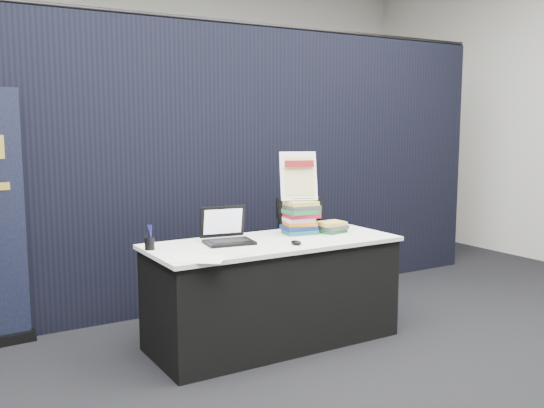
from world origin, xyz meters
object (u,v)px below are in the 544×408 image
at_px(book_stack_tall, 301,217).
at_px(info_sign, 299,177).
at_px(book_stack_short, 332,227).
at_px(display_table, 273,291).
at_px(stacking_chair, 311,251).
at_px(laptop, 226,234).

relative_size(book_stack_tall, info_sign, 0.67).
bearing_deg(book_stack_short, display_table, -176.52).
bearing_deg(info_sign, stacking_chair, 63.15).
height_order(book_stack_tall, stacking_chair, book_stack_tall).
xyz_separation_m(display_table, laptop, (-0.32, 0.10, 0.43)).
bearing_deg(book_stack_short, book_stack_tall, 159.30).
distance_m(display_table, stacking_chair, 0.76).
height_order(book_stack_tall, book_stack_short, book_stack_tall).
bearing_deg(book_stack_short, stacking_chair, 79.23).
bearing_deg(stacking_chair, book_stack_tall, -118.26).
bearing_deg(book_stack_tall, info_sign, 90.00).
distance_m(display_table, book_stack_tall, 0.60).
bearing_deg(book_stack_tall, laptop, -178.20).
height_order(laptop, stacking_chair, laptop).
bearing_deg(info_sign, book_stack_tall, -68.10).
bearing_deg(laptop, stacking_chair, 27.07).
bearing_deg(book_stack_short, laptop, 175.60).
xyz_separation_m(book_stack_tall, info_sign, (0.00, 0.03, 0.31)).
relative_size(book_stack_tall, stacking_chair, 0.27).
height_order(info_sign, stacking_chair, info_sign).
distance_m(display_table, book_stack_short, 0.69).
distance_m(info_sign, stacking_chair, 0.76).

